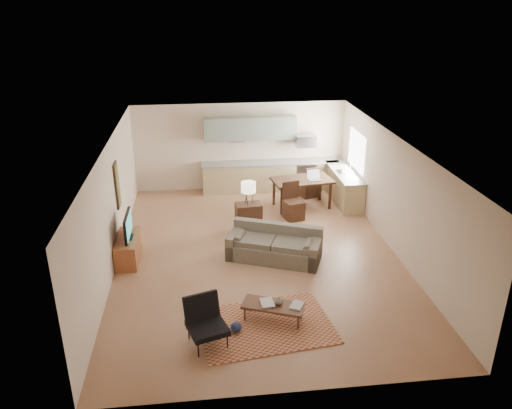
{
  "coord_description": "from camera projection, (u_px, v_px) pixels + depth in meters",
  "views": [
    {
      "loc": [
        -1.25,
        -10.38,
        5.66
      ],
      "look_at": [
        0.0,
        0.3,
        1.15
      ],
      "focal_mm": 35.0,
      "sensor_mm": 36.0,
      "label": 1
    }
  ],
  "objects": [
    {
      "name": "kitchen_counter_back",
      "position": [
        270.0,
        176.0,
        15.58
      ],
      "size": [
        4.26,
        0.64,
        0.92
      ],
      "primitive_type": null,
      "color": "tan",
      "rests_on": "ground"
    },
    {
      "name": "soap_bottle",
      "position": [
        343.0,
        170.0,
        14.39
      ],
      "size": [
        0.1,
        0.1,
        0.19
      ],
      "primitive_type": "imported",
      "rotation": [
        0.0,
        0.0,
        0.05
      ],
      "color": "beige",
      "rests_on": "kitchen_counter_right"
    },
    {
      "name": "console_table",
      "position": [
        249.0,
        218.0,
        12.85
      ],
      "size": [
        0.69,
        0.5,
        0.76
      ],
      "primitive_type": null,
      "rotation": [
        0.0,
        0.0,
        0.1
      ],
      "color": "#321D12",
      "rests_on": "floor"
    },
    {
      "name": "triptych",
      "position": [
        237.0,
        134.0,
        15.24
      ],
      "size": [
        1.7,
        0.04,
        0.5
      ],
      "primitive_type": null,
      "color": "beige",
      "rests_on": "room"
    },
    {
      "name": "rug",
      "position": [
        266.0,
        326.0,
        9.25
      ],
      "size": [
        2.62,
        1.98,
        0.02
      ],
      "primitive_type": "cube",
      "rotation": [
        0.0,
        0.0,
        0.13
      ],
      "color": "maroon",
      "rests_on": "floor"
    },
    {
      "name": "room",
      "position": [
        258.0,
        201.0,
        11.31
      ],
      "size": [
        9.0,
        9.0,
        9.0
      ],
      "color": "#996748",
      "rests_on": "ground"
    },
    {
      "name": "dining_chair_near",
      "position": [
        294.0,
        201.0,
        13.52
      ],
      "size": [
        0.6,
        0.62,
        1.02
      ],
      "primitive_type": null,
      "rotation": [
        0.0,
        0.0,
        0.25
      ],
      "color": "#321D12",
      "rests_on": "floor"
    },
    {
      "name": "dining_table",
      "position": [
        302.0,
        193.0,
        14.32
      ],
      "size": [
        1.8,
        1.21,
        0.85
      ],
      "primitive_type": null,
      "rotation": [
        0.0,
        0.0,
        0.15
      ],
      "color": "#321D12",
      "rests_on": "floor"
    },
    {
      "name": "kitchen_microwave",
      "position": [
        306.0,
        141.0,
        15.29
      ],
      "size": [
        0.62,
        0.4,
        0.35
      ],
      "primitive_type": "cube",
      "color": "#A5A8AD",
      "rests_on": "room"
    },
    {
      "name": "vase",
      "position": [
        279.0,
        300.0,
        9.27
      ],
      "size": [
        0.16,
        0.16,
        0.16
      ],
      "primitive_type": "imported",
      "rotation": [
        0.0,
        0.0,
        -0.03
      ],
      "color": "black",
      "rests_on": "coffee_table"
    },
    {
      "name": "window_right",
      "position": [
        357.0,
        151.0,
        14.33
      ],
      "size": [
        0.02,
        1.4,
        1.05
      ],
      "primitive_type": "cube",
      "color": "white",
      "rests_on": "room"
    },
    {
      "name": "kitchen_range",
      "position": [
        305.0,
        175.0,
        15.7
      ],
      "size": [
        0.62,
        0.62,
        0.9
      ],
      "primitive_type": "cube",
      "color": "#A5A8AD",
      "rests_on": "ground"
    },
    {
      "name": "tv_credenza",
      "position": [
        128.0,
        249.0,
        11.47
      ],
      "size": [
        0.48,
        1.24,
        0.57
      ],
      "primitive_type": null,
      "color": "brown",
      "rests_on": "floor"
    },
    {
      "name": "book_a",
      "position": [
        261.0,
        303.0,
        9.29
      ],
      "size": [
        0.29,
        0.36,
        0.03
      ],
      "primitive_type": "imported",
      "rotation": [
        0.0,
        0.0,
        0.07
      ],
      "color": "maroon",
      "rests_on": "coffee_table"
    },
    {
      "name": "laptop",
      "position": [
        315.0,
        176.0,
        14.04
      ],
      "size": [
        0.39,
        0.31,
        0.27
      ],
      "primitive_type": null,
      "rotation": [
        0.0,
        0.0,
        0.12
      ],
      "color": "#A5A8AD",
      "rests_on": "dining_table"
    },
    {
      "name": "wall_art_left",
      "position": [
        117.0,
        185.0,
        11.71
      ],
      "size": [
        0.06,
        0.42,
        1.1
      ],
      "primitive_type": null,
      "color": "olive",
      "rests_on": "room"
    },
    {
      "name": "sofa",
      "position": [
        274.0,
        244.0,
        11.47
      ],
      "size": [
        2.41,
        1.72,
        0.77
      ],
      "primitive_type": null,
      "rotation": [
        0.0,
        0.0,
        -0.39
      ],
      "color": "#625A4B",
      "rests_on": "floor"
    },
    {
      "name": "armchair",
      "position": [
        207.0,
        324.0,
        8.62
      ],
      "size": [
        0.93,
        0.93,
        0.84
      ],
      "primitive_type": null,
      "rotation": [
        0.0,
        0.0,
        0.32
      ],
      "color": "black",
      "rests_on": "floor"
    },
    {
      "name": "book_b",
      "position": [
        291.0,
        304.0,
        9.29
      ],
      "size": [
        0.47,
        0.48,
        0.02
      ],
      "primitive_type": "imported",
      "rotation": [
        0.0,
        0.0,
        -0.51
      ],
      "color": "navy",
      "rests_on": "coffee_table"
    },
    {
      "name": "table_lamp",
      "position": [
        248.0,
        193.0,
        12.58
      ],
      "size": [
        0.39,
        0.39,
        0.61
      ],
      "primitive_type": null,
      "rotation": [
        0.0,
        0.0,
        0.05
      ],
      "color": "beige",
      "rests_on": "console_table"
    },
    {
      "name": "kitchen_counter_right",
      "position": [
        344.0,
        186.0,
        14.71
      ],
      "size": [
        0.64,
        2.26,
        0.92
      ],
      "primitive_type": null,
      "color": "tan",
      "rests_on": "ground"
    },
    {
      "name": "tv",
      "position": [
        128.0,
        226.0,
        11.25
      ],
      "size": [
        0.1,
        0.96,
        0.57
      ],
      "primitive_type": null,
      "color": "black",
      "rests_on": "tv_credenza"
    },
    {
      "name": "coffee_table",
      "position": [
        273.0,
        312.0,
        9.35
      ],
      "size": [
        1.25,
        0.86,
        0.35
      ],
      "primitive_type": null,
      "rotation": [
        0.0,
        0.0,
        -0.38
      ],
      "color": "#4A2919",
      "rests_on": "floor"
    },
    {
      "name": "upper_cabinets",
      "position": [
        250.0,
        129.0,
        15.07
      ],
      "size": [
        2.8,
        0.34,
        0.7
      ],
      "primitive_type": "cube",
      "color": "gray",
      "rests_on": "room"
    },
    {
      "name": "dining_chair_far",
      "position": [
        309.0,
        181.0,
        15.06
      ],
      "size": [
        0.6,
        0.61,
        0.98
      ],
      "primitive_type": null,
      "rotation": [
        0.0,
        0.0,
        3.45
      ],
      "color": "#321D12",
      "rests_on": "floor"
    }
  ]
}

